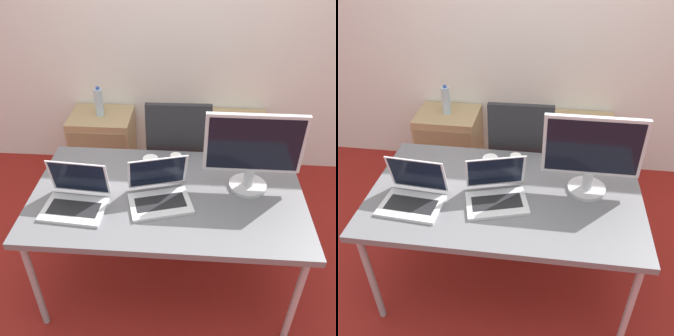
% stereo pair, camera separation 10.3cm
% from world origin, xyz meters
% --- Properties ---
extents(ground_plane, '(14.00, 14.00, 0.00)m').
position_xyz_m(ground_plane, '(0.00, 0.00, 0.00)').
color(ground_plane, maroon).
extents(wall_back, '(10.00, 0.05, 2.60)m').
position_xyz_m(wall_back, '(0.00, 1.47, 1.30)').
color(wall_back, silver).
rests_on(wall_back, ground_plane).
extents(desk, '(1.58, 0.91, 0.75)m').
position_xyz_m(desk, '(0.00, 0.00, 0.71)').
color(desk, slate).
rests_on(desk, ground_plane).
extents(office_chair, '(0.56, 0.57, 1.07)m').
position_xyz_m(office_chair, '(0.03, 0.72, 0.40)').
color(office_chair, '#232326').
rests_on(office_chair, ground_plane).
extents(cabinet_left, '(0.54, 0.44, 0.61)m').
position_xyz_m(cabinet_left, '(-0.68, 1.21, 0.30)').
color(cabinet_left, tan).
rests_on(cabinet_left, ground_plane).
extents(cabinet_right, '(0.54, 0.44, 0.61)m').
position_xyz_m(cabinet_right, '(0.51, 1.21, 0.30)').
color(cabinet_right, tan).
rests_on(cabinet_right, ground_plane).
extents(water_bottle, '(0.07, 0.07, 0.26)m').
position_xyz_m(water_bottle, '(-0.68, 1.21, 0.73)').
color(water_bottle, silver).
rests_on(water_bottle, cabinet_left).
extents(laptop_left, '(0.36, 0.30, 0.24)m').
position_xyz_m(laptop_left, '(-0.50, -0.14, 0.80)').
color(laptop_left, silver).
rests_on(laptop_left, desk).
extents(laptop_right, '(0.39, 0.37, 0.24)m').
position_xyz_m(laptop_right, '(-0.04, -0.06, 0.80)').
color(laptop_right, silver).
rests_on(laptop_right, desk).
extents(monitor, '(0.55, 0.22, 0.48)m').
position_xyz_m(monitor, '(0.47, 0.10, 1.01)').
color(monitor, '#B7B7BC').
rests_on(monitor, desk).
extents(coffee_cup_white, '(0.07, 0.07, 0.10)m').
position_xyz_m(coffee_cup_white, '(0.03, 0.25, 0.81)').
color(coffee_cup_white, white).
rests_on(coffee_cup_white, desk).
extents(coffee_cup_brown, '(0.09, 0.09, 0.10)m').
position_xyz_m(coffee_cup_brown, '(-0.12, 0.21, 0.80)').
color(coffee_cup_brown, maroon).
rests_on(coffee_cup_brown, desk).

